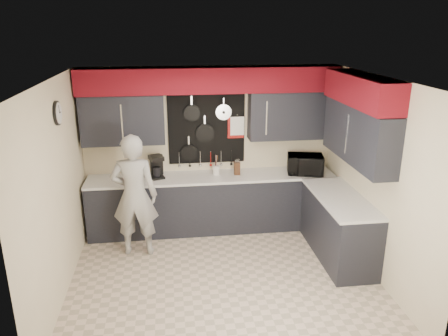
{
  "coord_description": "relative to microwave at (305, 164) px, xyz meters",
  "views": [
    {
      "loc": [
        -0.65,
        -5.03,
        3.22
      ],
      "look_at": [
        0.07,
        0.5,
        1.36
      ],
      "focal_mm": 35.0,
      "sensor_mm": 36.0,
      "label": 1
    }
  ],
  "objects": [
    {
      "name": "microwave",
      "position": [
        0.0,
        0.0,
        0.0
      ],
      "size": [
        0.62,
        0.48,
        0.3
      ],
      "primitive_type": "imported",
      "rotation": [
        0.0,
        0.0,
        -0.21
      ],
      "color": "black",
      "rests_on": "base_cabinets"
    },
    {
      "name": "right_wall_assembly",
      "position": [
        0.37,
        -1.1,
        0.87
      ],
      "size": [
        0.36,
        3.5,
        2.6
      ],
      "color": "beige",
      "rests_on": "ground"
    },
    {
      "name": "person",
      "position": [
        -2.65,
        -0.56,
        -0.18
      ],
      "size": [
        0.69,
        0.49,
        1.79
      ],
      "primitive_type": "imported",
      "rotation": [
        0.0,
        0.0,
        3.04
      ],
      "color": "#9E9E9C",
      "rests_on": "ground"
    },
    {
      "name": "left_wall_assembly",
      "position": [
        -3.48,
        -1.34,
        0.26
      ],
      "size": [
        0.05,
        3.5,
        2.6
      ],
      "color": "beige",
      "rests_on": "ground"
    },
    {
      "name": "base_cabinets",
      "position": [
        -1.0,
        -0.23,
        -0.61
      ],
      "size": [
        3.95,
        2.2,
        0.92
      ],
      "color": "black",
      "rests_on": "ground"
    },
    {
      "name": "ground",
      "position": [
        -1.49,
        -1.36,
        -1.07
      ],
      "size": [
        4.0,
        4.0,
        0.0
      ],
      "primitive_type": "plane",
      "color": "#C9B19C",
      "rests_on": "ground"
    },
    {
      "name": "knife_block",
      "position": [
        -1.08,
        0.09,
        -0.05
      ],
      "size": [
        0.09,
        0.09,
        0.2
      ],
      "primitive_type": "cube",
      "rotation": [
        0.0,
        0.0,
        -0.01
      ],
      "color": "#3C2713",
      "rests_on": "base_cabinets"
    },
    {
      "name": "back_wall_assembly",
      "position": [
        -1.48,
        0.24,
        0.94
      ],
      "size": [
        4.0,
        0.36,
        2.6
      ],
      "color": "beige",
      "rests_on": "ground"
    },
    {
      "name": "utensil_crock",
      "position": [
        -1.41,
        0.13,
        -0.08
      ],
      "size": [
        0.11,
        0.11,
        0.15
      ],
      "primitive_type": "cylinder",
      "color": "silver",
      "rests_on": "base_cabinets"
    },
    {
      "name": "coffee_maker",
      "position": [
        -2.35,
        0.13,
        0.03
      ],
      "size": [
        0.26,
        0.29,
        0.36
      ],
      "rotation": [
        0.0,
        0.0,
        0.33
      ],
      "color": "black",
      "rests_on": "base_cabinets"
    }
  ]
}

